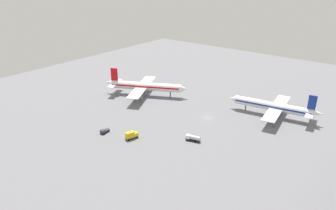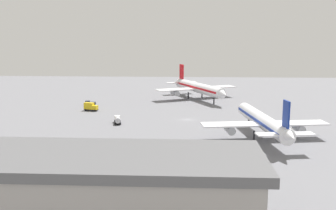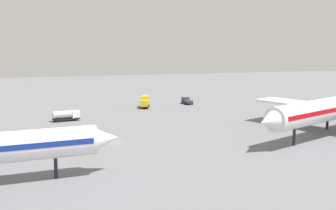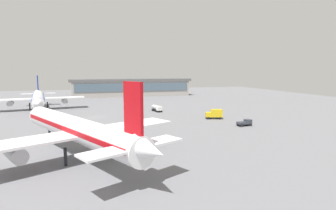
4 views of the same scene
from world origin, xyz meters
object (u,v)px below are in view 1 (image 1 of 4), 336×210
(airplane_taxiing, at_px, (274,106))
(catering_truck, at_px, (131,135))
(pushback_tractor, at_px, (104,131))
(airplane_at_gate, at_px, (145,86))
(fuel_truck, at_px, (193,138))

(airplane_taxiing, distance_m, catering_truck, 72.70)
(airplane_taxiing, height_order, catering_truck, airplane_taxiing)
(airplane_taxiing, xyz_separation_m, catering_truck, (-61.13, 39.21, -3.43))
(catering_truck, height_order, pushback_tractor, catering_truck)
(airplane_at_gate, bearing_deg, catering_truck, -80.71)
(airplane_at_gate, distance_m, pushback_tractor, 50.54)
(fuel_truck, bearing_deg, pushback_tractor, 16.06)
(airplane_taxiing, relative_size, pushback_tractor, 10.13)
(airplane_at_gate, relative_size, airplane_taxiing, 1.00)
(fuel_truck, bearing_deg, airplane_taxiing, -121.63)
(airplane_taxiing, bearing_deg, fuel_truck, 61.41)
(fuel_truck, distance_m, pushback_tractor, 40.01)
(fuel_truck, relative_size, pushback_tractor, 1.44)
(catering_truck, xyz_separation_m, pushback_tractor, (-3.59, 13.33, -0.73))
(airplane_taxiing, bearing_deg, pushback_tractor, 42.56)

